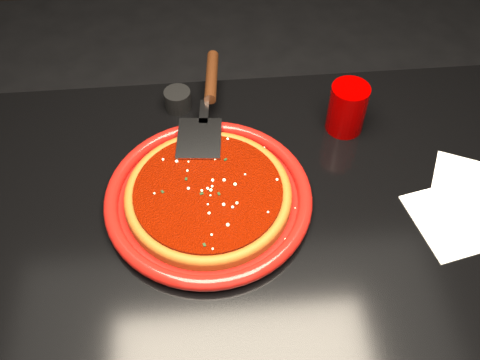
% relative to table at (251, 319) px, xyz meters
% --- Properties ---
extents(table, '(1.20, 0.80, 0.75)m').
position_rel_table_xyz_m(table, '(0.00, 0.00, 0.00)').
color(table, black).
rests_on(table, floor).
extents(plate, '(0.50, 0.50, 0.03)m').
position_rel_table_xyz_m(plate, '(-0.08, 0.06, 0.39)').
color(plate, maroon).
rests_on(plate, table).
extents(pizza_crust, '(0.40, 0.40, 0.02)m').
position_rel_table_xyz_m(pizza_crust, '(-0.08, 0.06, 0.39)').
color(pizza_crust, brown).
rests_on(pizza_crust, plate).
extents(pizza_crust_rim, '(0.40, 0.40, 0.02)m').
position_rel_table_xyz_m(pizza_crust_rim, '(-0.08, 0.06, 0.40)').
color(pizza_crust_rim, brown).
rests_on(pizza_crust_rim, plate).
extents(pizza_sauce, '(0.35, 0.35, 0.01)m').
position_rel_table_xyz_m(pizza_sauce, '(-0.08, 0.06, 0.41)').
color(pizza_sauce, '#620B00').
rests_on(pizza_sauce, plate).
extents(parmesan_dusting, '(0.26, 0.26, 0.01)m').
position_rel_table_xyz_m(parmesan_dusting, '(-0.08, 0.06, 0.41)').
color(parmesan_dusting, beige).
rests_on(parmesan_dusting, plate).
extents(basil_flecks, '(0.24, 0.24, 0.00)m').
position_rel_table_xyz_m(basil_flecks, '(-0.08, 0.06, 0.41)').
color(basil_flecks, black).
rests_on(basil_flecks, plate).
extents(pizza_server, '(0.14, 0.37, 0.03)m').
position_rel_table_xyz_m(pizza_server, '(-0.07, 0.28, 0.42)').
color(pizza_server, '#B6B9BE').
rests_on(pizza_server, plate).
extents(cup, '(0.09, 0.09, 0.11)m').
position_rel_table_xyz_m(cup, '(0.21, 0.23, 0.43)').
color(cup, '#800000').
rests_on(cup, table).
extents(napkin_a, '(0.18, 0.18, 0.00)m').
position_rel_table_xyz_m(napkin_a, '(0.36, -0.01, 0.38)').
color(napkin_a, silver).
rests_on(napkin_a, table).
extents(napkin_b, '(0.17, 0.18, 0.00)m').
position_rel_table_xyz_m(napkin_b, '(0.41, 0.06, 0.38)').
color(napkin_b, silver).
rests_on(napkin_b, table).
extents(ramekin, '(0.07, 0.07, 0.04)m').
position_rel_table_xyz_m(ramekin, '(-0.13, 0.32, 0.40)').
color(ramekin, black).
rests_on(ramekin, table).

